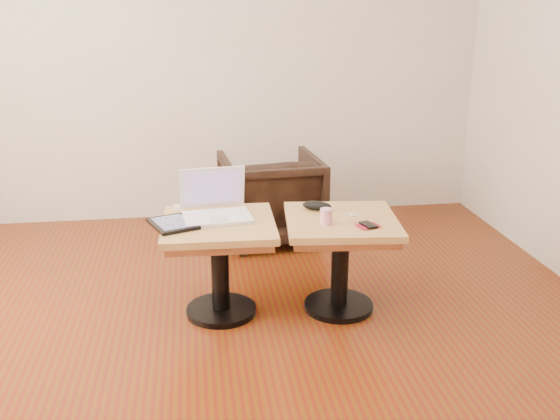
{
  "coord_description": "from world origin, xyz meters",
  "views": [
    {
      "loc": [
        -0.07,
        -2.72,
        1.69
      ],
      "look_at": [
        0.39,
        0.49,
        0.6
      ],
      "focal_mm": 40.0,
      "sensor_mm": 36.0,
      "label": 1
    }
  ],
  "objects": [
    {
      "name": "striped_cup",
      "position": [
        0.62,
        0.37,
        0.6
      ],
      "size": [
        0.08,
        0.08,
        0.08
      ],
      "primitive_type": "cylinder",
      "rotation": [
        0.0,
        0.0,
        0.32
      ],
      "color": "#D73F7F",
      "rests_on": "side_table_right"
    },
    {
      "name": "side_table_left",
      "position": [
        0.05,
        0.49,
        0.42
      ],
      "size": [
        0.63,
        0.63,
        0.55
      ],
      "rotation": [
        0.0,
        0.0,
        -0.03
      ],
      "color": "black",
      "rests_on": "ground"
    },
    {
      "name": "side_table_right",
      "position": [
        0.73,
        0.45,
        0.42
      ],
      "size": [
        0.67,
        0.67,
        0.55
      ],
      "rotation": [
        0.0,
        0.0,
        -0.1
      ],
      "color": "black",
      "rests_on": "ground"
    },
    {
      "name": "laptop",
      "position": [
        0.04,
        0.58,
        0.61
      ],
      "size": [
        0.4,
        0.35,
        0.26
      ],
      "rotation": [
        0.0,
        0.0,
        0.11
      ],
      "color": "white",
      "rests_on": "side_table_left"
    },
    {
      "name": "glasses_case",
      "position": [
        0.62,
        0.61,
        0.58
      ],
      "size": [
        0.19,
        0.14,
        0.05
      ],
      "primitive_type": "ellipsoid",
      "rotation": [
        0.0,
        0.0,
        -0.46
      ],
      "color": "black",
      "rests_on": "side_table_right"
    },
    {
      "name": "earbuds_tangle",
      "position": [
        0.8,
        0.48,
        0.56
      ],
      "size": [
        0.08,
        0.05,
        0.02
      ],
      "color": "white",
      "rests_on": "side_table_right"
    },
    {
      "name": "phone_on_sleeve",
      "position": [
        0.84,
        0.3,
        0.56
      ],
      "size": [
        0.14,
        0.12,
        0.01
      ],
      "rotation": [
        0.0,
        0.0,
        0.3
      ],
      "color": "#A41E39",
      "rests_on": "side_table_right"
    },
    {
      "name": "armchair",
      "position": [
        0.48,
        1.62,
        0.32
      ],
      "size": [
        0.75,
        0.77,
        0.65
      ],
      "primitive_type": "imported",
      "rotation": [
        0.0,
        0.0,
        3.23
      ],
      "color": "black",
      "rests_on": "ground"
    },
    {
      "name": "tablet",
      "position": [
        -0.19,
        0.46,
        0.56
      ],
      "size": [
        0.3,
        0.33,
        0.02
      ],
      "rotation": [
        0.0,
        0.0,
        0.38
      ],
      "color": "black",
      "rests_on": "side_table_left"
    },
    {
      "name": "charging_adapter",
      "position": [
        -0.17,
        0.74,
        0.57
      ],
      "size": [
        0.05,
        0.05,
        0.02
      ],
      "primitive_type": "cube",
      "rotation": [
        0.0,
        0.0,
        -0.24
      ],
      "color": "white",
      "rests_on": "side_table_left"
    },
    {
      "name": "room_shell",
      "position": [
        0.0,
        0.0,
        1.35
      ],
      "size": [
        4.52,
        4.52,
        2.71
      ],
      "color": "#592D0A",
      "rests_on": "ground"
    }
  ]
}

